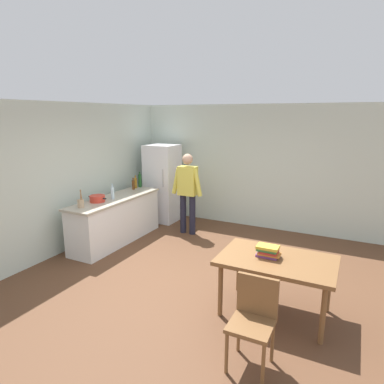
# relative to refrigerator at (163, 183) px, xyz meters

# --- Properties ---
(ground_plane) EXTENTS (14.00, 14.00, 0.00)m
(ground_plane) POSITION_rel_refrigerator_xyz_m (1.90, -2.40, -0.90)
(ground_plane) COLOR brown
(wall_back) EXTENTS (6.40, 0.12, 2.70)m
(wall_back) POSITION_rel_refrigerator_xyz_m (1.90, 0.60, 0.45)
(wall_back) COLOR silver
(wall_back) RESTS_ON ground_plane
(wall_left) EXTENTS (0.12, 5.60, 2.70)m
(wall_left) POSITION_rel_refrigerator_xyz_m (-0.70, -2.20, 0.45)
(wall_left) COLOR silver
(wall_left) RESTS_ON ground_plane
(kitchen_counter) EXTENTS (0.64, 2.20, 0.90)m
(kitchen_counter) POSITION_rel_refrigerator_xyz_m (-0.10, -1.60, -0.45)
(kitchen_counter) COLOR white
(kitchen_counter) RESTS_ON ground_plane
(refrigerator) EXTENTS (0.70, 0.67, 1.80)m
(refrigerator) POSITION_rel_refrigerator_xyz_m (0.00, 0.00, 0.00)
(refrigerator) COLOR white
(refrigerator) RESTS_ON ground_plane
(person) EXTENTS (0.70, 0.22, 1.70)m
(person) POSITION_rel_refrigerator_xyz_m (0.95, -0.55, 0.08)
(person) COLOR #1E1E2D
(person) RESTS_ON ground_plane
(dining_table) EXTENTS (1.40, 0.90, 0.75)m
(dining_table) POSITION_rel_refrigerator_xyz_m (3.30, -2.70, -0.23)
(dining_table) COLOR brown
(dining_table) RESTS_ON ground_plane
(chair) EXTENTS (0.42, 0.42, 0.91)m
(chair) POSITION_rel_refrigerator_xyz_m (3.30, -3.67, -0.37)
(chair) COLOR brown
(chair) RESTS_ON ground_plane
(cooking_pot) EXTENTS (0.40, 0.28, 0.12)m
(cooking_pot) POSITION_rel_refrigerator_xyz_m (-0.18, -2.00, 0.06)
(cooking_pot) COLOR red
(cooking_pot) RESTS_ON kitchen_counter
(utensil_jar) EXTENTS (0.11, 0.11, 0.32)m
(utensil_jar) POSITION_rel_refrigerator_xyz_m (-0.16, -2.43, 0.08)
(utensil_jar) COLOR tan
(utensil_jar) RESTS_ON kitchen_counter
(bottle_beer_brown) EXTENTS (0.06, 0.06, 0.26)m
(bottle_beer_brown) POSITION_rel_refrigerator_xyz_m (-0.21, -0.85, 0.11)
(bottle_beer_brown) COLOR #5B3314
(bottle_beer_brown) RESTS_ON kitchen_counter
(bottle_oil_amber) EXTENTS (0.06, 0.06, 0.28)m
(bottle_oil_amber) POSITION_rel_refrigerator_xyz_m (-0.26, -0.71, 0.12)
(bottle_oil_amber) COLOR #996619
(bottle_oil_amber) RESTS_ON kitchen_counter
(bottle_water_clear) EXTENTS (0.07, 0.07, 0.30)m
(bottle_water_clear) POSITION_rel_refrigerator_xyz_m (-0.06, -1.71, 0.13)
(bottle_water_clear) COLOR silver
(bottle_water_clear) RESTS_ON kitchen_counter
(bottle_wine_green) EXTENTS (0.08, 0.08, 0.34)m
(bottle_wine_green) POSITION_rel_refrigerator_xyz_m (-0.24, -0.57, 0.15)
(bottle_wine_green) COLOR #1E5123
(bottle_wine_green) RESTS_ON kitchen_counter
(book_stack) EXTENTS (0.29, 0.21, 0.15)m
(book_stack) POSITION_rel_refrigerator_xyz_m (3.18, -2.69, -0.07)
(book_stack) COLOR #753D7F
(book_stack) RESTS_ON dining_table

